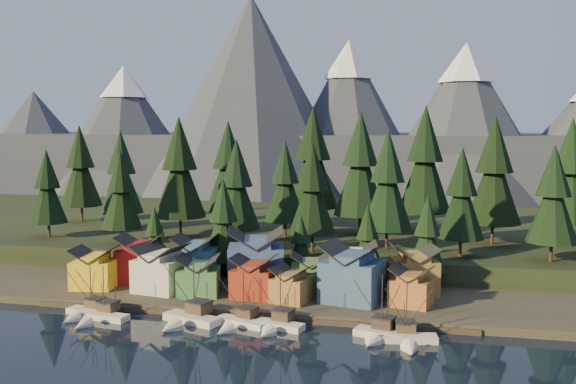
% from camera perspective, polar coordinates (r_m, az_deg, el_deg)
% --- Properties ---
extents(ground, '(500.00, 500.00, 0.00)m').
position_cam_1_polar(ground, '(101.61, -6.31, -13.63)').
color(ground, black).
rests_on(ground, ground).
extents(shore_strip, '(400.00, 50.00, 1.50)m').
position_cam_1_polar(shore_strip, '(138.28, -0.93, -7.97)').
color(shore_strip, '#363127').
rests_on(shore_strip, ground).
extents(hillside, '(420.00, 100.00, 6.00)m').
position_cam_1_polar(hillside, '(185.84, 2.65, -3.68)').
color(hillside, black).
rests_on(hillside, ground).
extents(dock, '(80.00, 4.00, 1.00)m').
position_cam_1_polar(dock, '(116.41, -3.66, -10.79)').
color(dock, '#3F382D').
rests_on(dock, ground).
extents(mountain_ridge, '(560.00, 190.00, 90.00)m').
position_cam_1_polar(mountain_ridge, '(306.32, 5.86, 4.39)').
color(mountain_ridge, '#414753').
rests_on(mountain_ridge, ground).
extents(boat_0, '(9.29, 9.75, 10.31)m').
position_cam_1_polar(boat_0, '(121.65, -17.59, -9.61)').
color(boat_0, beige).
rests_on(boat_0, ground).
extents(boat_1, '(10.51, 11.18, 10.56)m').
position_cam_1_polar(boat_1, '(118.30, -16.57, -10.05)').
color(boat_1, silver).
rests_on(boat_1, ground).
extents(boat_2, '(11.31, 11.86, 12.72)m').
position_cam_1_polar(boat_2, '(112.93, -8.96, -10.35)').
color(boat_2, beige).
rests_on(boat_2, ground).
extents(boat_3, '(10.07, 10.44, 10.38)m').
position_cam_1_polar(boat_3, '(110.60, -4.48, -10.94)').
color(boat_3, silver).
rests_on(boat_3, ground).
extents(boat_4, '(9.25, 9.77, 10.83)m').
position_cam_1_polar(boat_4, '(108.62, -1.05, -11.12)').
color(boat_4, beige).
rests_on(boat_4, ground).
extents(boat_5, '(9.10, 9.72, 11.39)m').
position_cam_1_polar(boat_5, '(105.26, 8.06, -11.63)').
color(boat_5, beige).
rests_on(boat_5, ground).
extents(boat_6, '(10.13, 10.78, 10.75)m').
position_cam_1_polar(boat_6, '(103.85, 10.58, -12.11)').
color(boat_6, beige).
rests_on(boat_6, ground).
extents(house_front_0, '(9.06, 8.68, 8.10)m').
position_cam_1_polar(house_front_0, '(135.13, -16.84, -6.38)').
color(house_front_0, yellow).
rests_on(house_front_0, shore_strip).
extents(house_front_1, '(10.42, 10.13, 9.30)m').
position_cam_1_polar(house_front_1, '(128.96, -11.26, -6.54)').
color(house_front_1, beige).
rests_on(house_front_1, shore_strip).
extents(house_front_2, '(9.09, 9.14, 7.53)m').
position_cam_1_polar(house_front_2, '(125.35, -7.94, -7.28)').
color(house_front_2, '#478448').
rests_on(house_front_2, shore_strip).
extents(house_front_3, '(7.99, 7.64, 7.90)m').
position_cam_1_polar(house_front_3, '(122.74, -3.07, -7.42)').
color(house_front_3, maroon).
rests_on(house_front_3, shore_strip).
extents(house_front_4, '(7.67, 8.05, 6.51)m').
position_cam_1_polar(house_front_4, '(119.64, 0.28, -8.12)').
color(house_front_4, olive).
rests_on(house_front_4, shore_strip).
extents(house_front_5, '(12.26, 11.57, 10.85)m').
position_cam_1_polar(house_front_5, '(119.72, 5.73, -7.02)').
color(house_front_5, '#334F79').
rests_on(house_front_5, shore_strip).
extents(house_front_6, '(8.45, 8.16, 7.07)m').
position_cam_1_polar(house_front_6, '(119.12, 10.91, -8.15)').
color(house_front_6, '#A4602A').
rests_on(house_front_6, shore_strip).
extents(house_back_0, '(10.36, 10.07, 9.78)m').
position_cam_1_polar(house_back_0, '(137.87, -13.01, -5.66)').
color(house_back_0, maroon).
rests_on(house_back_0, shore_strip).
extents(house_back_1, '(9.41, 9.50, 9.63)m').
position_cam_1_polar(house_back_1, '(135.82, -8.26, -5.78)').
color(house_back_1, '#385E86').
rests_on(house_back_1, shore_strip).
extents(house_back_2, '(13.21, 12.56, 11.70)m').
position_cam_1_polar(house_back_2, '(130.24, -2.87, -5.74)').
color(house_back_2, '#375183').
rests_on(house_back_2, shore_strip).
extents(house_back_3, '(8.62, 7.95, 7.68)m').
position_cam_1_polar(house_back_3, '(126.06, 2.01, -7.11)').
color(house_back_3, '#4A703C').
rests_on(house_back_3, shore_strip).
extents(house_back_4, '(10.01, 9.72, 9.60)m').
position_cam_1_polar(house_back_4, '(127.37, 5.89, -6.54)').
color(house_back_4, white).
rests_on(house_back_4, shore_strip).
extents(house_back_5, '(10.15, 10.22, 9.30)m').
position_cam_1_polar(house_back_5, '(127.16, 11.16, -6.71)').
color(house_back_5, olive).
rests_on(house_back_5, shore_strip).
extents(tree_hill_0, '(9.54, 9.54, 22.21)m').
position_cam_1_polar(tree_hill_0, '(171.04, -20.59, 0.23)').
color(tree_hill_0, '#332319').
rests_on(tree_hill_0, hillside).
extents(tree_hill_1, '(11.53, 11.53, 26.86)m').
position_cam_1_polar(tree_hill_1, '(178.63, -14.59, 1.46)').
color(tree_hill_1, '#332319').
rests_on(tree_hill_1, hillside).
extents(tree_hill_2, '(9.59, 9.59, 22.34)m').
position_cam_1_polar(tree_hill_2, '(156.57, -14.63, -0.05)').
color(tree_hill_2, '#332319').
rests_on(tree_hill_2, hillside).
extents(tree_hill_3, '(13.02, 13.02, 30.34)m').
position_cam_1_polar(tree_hill_3, '(162.92, -9.61, 1.83)').
color(tree_hill_3, '#332319').
rests_on(tree_hill_3, hillside).
extents(tree_hill_4, '(12.62, 12.62, 29.40)m').
position_cam_1_polar(tree_hill_4, '(174.31, -5.32, 1.98)').
color(tree_hill_4, '#332319').
rests_on(tree_hill_4, hillside).
extents(tree_hill_5, '(10.77, 10.77, 25.08)m').
position_cam_1_polar(tree_hill_5, '(147.74, -4.57, 0.37)').
color(tree_hill_5, '#332319').
rests_on(tree_hill_5, hillside).
extents(tree_hill_6, '(10.47, 10.47, 24.39)m').
position_cam_1_polar(tree_hill_6, '(160.17, -0.26, 0.68)').
color(tree_hill_6, '#332319').
rests_on(tree_hill_6, hillside).
extents(tree_hill_7, '(10.56, 10.56, 24.60)m').
position_cam_1_polar(tree_hill_7, '(141.59, 2.17, 0.03)').
color(tree_hill_7, '#332319').
rests_on(tree_hill_7, hillside).
extents(tree_hill_8, '(13.66, 13.66, 31.82)m').
position_cam_1_polar(tree_hill_8, '(163.82, 6.44, 2.18)').
color(tree_hill_8, '#332319').
rests_on(tree_hill_8, hillside).
extents(tree_hill_9, '(11.71, 11.71, 27.29)m').
position_cam_1_polar(tree_hill_9, '(146.45, 8.84, 0.74)').
color(tree_hill_9, '#332319').
rests_on(tree_hill_9, hillside).
extents(tree_hill_10, '(14.31, 14.31, 33.35)m').
position_cam_1_polar(tree_hill_10, '(170.86, 12.08, 2.52)').
color(tree_hill_10, '#332319').
rests_on(tree_hill_10, hillside).
extents(tree_hill_11, '(10.09, 10.09, 23.51)m').
position_cam_1_polar(tree_hill_11, '(141.55, 15.17, -0.41)').
color(tree_hill_11, '#332319').
rests_on(tree_hill_11, hillside).
extents(tree_hill_12, '(13.06, 13.06, 30.43)m').
position_cam_1_polar(tree_hill_12, '(157.69, 17.85, 1.52)').
color(tree_hill_12, '#332319').
rests_on(tree_hill_12, hillside).
extents(tree_hill_13, '(10.44, 10.44, 24.32)m').
position_cam_1_polar(tree_hill_13, '(141.55, 22.51, -0.48)').
color(tree_hill_13, '#332319').
rests_on(tree_hill_13, hillside).
extents(tree_hill_14, '(12.83, 12.83, 29.89)m').
position_cam_1_polar(tree_hill_14, '(166.27, 23.84, 1.41)').
color(tree_hill_14, '#332319').
rests_on(tree_hill_14, hillside).
extents(tree_hill_15, '(14.30, 14.30, 33.32)m').
position_cam_1_polar(tree_hill_15, '(175.64, 2.24, 2.73)').
color(tree_hill_15, '#332319').
rests_on(tree_hill_15, hillside).
extents(tree_hill_16, '(12.13, 12.13, 28.25)m').
position_cam_1_polar(tree_hill_16, '(195.97, -17.96, 1.96)').
color(tree_hill_16, '#332319').
rests_on(tree_hill_16, hillside).
extents(tree_shore_0, '(6.38, 6.38, 14.86)m').
position_cam_1_polar(tree_shore_0, '(145.40, -11.76, -3.84)').
color(tree_shore_0, '#332319').
rests_on(tree_shore_0, shore_strip).
extents(tree_shore_1, '(9.10, 9.10, 21.21)m').
position_cam_1_polar(tree_shore_1, '(139.09, -5.76, -2.74)').
color(tree_shore_1, '#332319').
rests_on(tree_shore_1, shore_strip).
extents(tree_shore_2, '(6.05, 6.05, 14.09)m').
position_cam_1_polar(tree_shore_2, '(135.45, 1.13, -4.61)').
color(tree_shore_2, '#332319').
rests_on(tree_shore_2, shore_strip).
extents(tree_shore_3, '(7.07, 7.07, 16.47)m').
position_cam_1_polar(tree_shore_3, '(133.22, 7.06, -4.27)').
color(tree_shore_3, '#332319').
rests_on(tree_shore_3, shore_strip).
extents(tree_shore_4, '(8.02, 8.02, 18.68)m').
position_cam_1_polar(tree_shore_4, '(132.46, 12.26, -3.88)').
color(tree_shore_4, '#332319').
rests_on(tree_shore_4, shore_strip).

